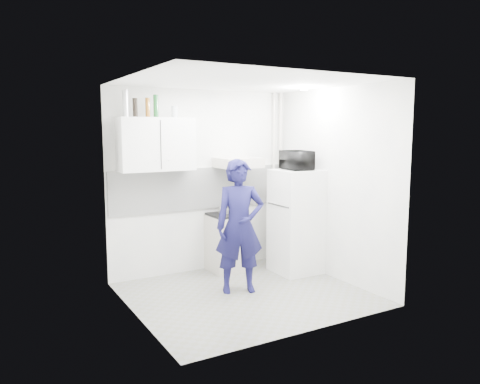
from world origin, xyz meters
TOP-DOWN VIEW (x-y plane):
  - floor at (0.00, 0.00)m, footprint 2.80×2.80m
  - ceiling at (0.00, 0.00)m, footprint 2.80×2.80m
  - wall_back at (0.00, 1.25)m, footprint 2.80×0.00m
  - wall_left at (-1.40, 0.00)m, footprint 0.00×2.60m
  - wall_right at (1.40, 0.00)m, footprint 0.00×2.60m
  - person at (-0.01, 0.15)m, footprint 0.71×0.58m
  - stove at (0.27, 1.00)m, footprint 0.51×0.51m
  - fridge at (1.10, 0.47)m, footprint 0.62×0.62m
  - stove_top at (0.27, 1.00)m, footprint 0.49×0.49m
  - saucepan at (0.26, 1.07)m, footprint 0.16×0.16m
  - microwave at (1.10, 0.47)m, footprint 0.53×0.40m
  - bottle_a at (-1.14, 1.07)m, footprint 0.08×0.08m
  - bottle_b at (-1.02, 1.07)m, footprint 0.06×0.06m
  - bottle_c at (-0.85, 1.07)m, footprint 0.06×0.06m
  - bottle_d at (-0.74, 1.07)m, footprint 0.07×0.07m
  - canister_b at (-0.48, 1.07)m, footprint 0.08×0.08m
  - upper_cabinet at (-0.75, 1.07)m, footprint 1.00×0.35m
  - range_hood at (0.45, 1.00)m, footprint 0.60×0.50m
  - backsplash at (0.00, 1.24)m, footprint 2.74×0.03m
  - pipe_a at (1.30, 1.17)m, footprint 0.05×0.05m
  - pipe_b at (1.18, 1.17)m, footprint 0.04×0.04m
  - ceiling_spot_fixture at (1.00, 0.20)m, footprint 0.10×0.10m

SIDE VIEW (x-z plane):
  - floor at x=0.00m, z-range 0.00..0.00m
  - stove at x=0.27m, z-range 0.00..0.81m
  - fridge at x=1.10m, z-range 0.00..1.48m
  - stove_top at x=0.27m, z-range 0.81..0.84m
  - person at x=-0.01m, z-range 0.00..1.68m
  - saucepan at x=0.26m, z-range 0.84..0.93m
  - backsplash at x=0.00m, z-range 0.90..1.50m
  - wall_left at x=-1.40m, z-range 0.00..2.60m
  - wall_right at x=1.40m, z-range 0.00..2.60m
  - pipe_a at x=1.30m, z-range 0.00..2.60m
  - pipe_b at x=1.18m, z-range 0.00..2.60m
  - wall_back at x=0.00m, z-range -0.10..2.70m
  - range_hood at x=0.45m, z-range 1.50..1.64m
  - microwave at x=1.10m, z-range 1.48..1.75m
  - upper_cabinet at x=-0.75m, z-range 1.50..2.20m
  - canister_b at x=-0.48m, z-range 2.20..2.35m
  - bottle_b at x=-1.02m, z-range 2.20..2.44m
  - bottle_c at x=-0.85m, z-range 2.20..2.45m
  - bottle_d at x=-0.74m, z-range 2.20..2.49m
  - bottle_a at x=-1.14m, z-range 2.20..2.54m
  - ceiling_spot_fixture at x=1.00m, z-range 2.56..2.58m
  - ceiling at x=0.00m, z-range 2.60..2.60m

